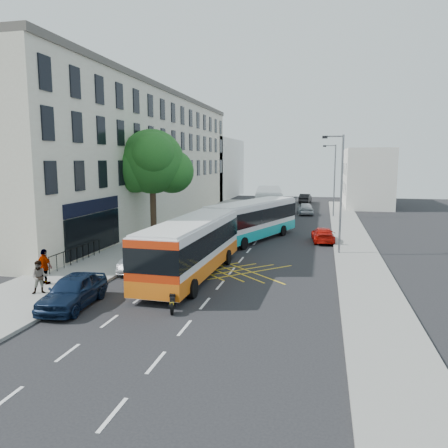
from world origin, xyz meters
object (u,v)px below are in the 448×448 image
Objects in this scene: bus_far at (269,203)px; distant_car_silver at (305,208)px; lamp_near at (340,188)px; motorbike at (173,290)px; lamp_far at (334,177)px; street_tree at (152,162)px; distant_car_grey at (285,203)px; red_hatchback at (323,235)px; bus_mid at (253,220)px; parked_car_silver at (141,259)px; parked_car_blue at (73,291)px; pedestrian_far at (45,267)px; distant_car_dark at (305,198)px; pedestrian_near at (40,277)px; bus_near at (192,247)px.

bus_far is 6.17m from distant_car_silver.
lamp_near reaches higher than motorbike.
lamp_near is 20.00m from lamp_far.
street_tree is 2.10× the size of distant_car_grey.
red_hatchback is (13.71, 1.64, -5.71)m from street_tree.
bus_far is (-6.93, -2.46, -2.87)m from lamp_far.
parked_car_silver is at bearing -94.26° from bus_mid.
bus_mid reaches higher than parked_car_blue.
lamp_far is 34.03m from motorbike.
distant_car_grey is 41.93m from pedestrian_far.
lamp_far reaches higher than pedestrian_far.
bus_mid is 32.41m from distant_car_dark.
motorbike reaches higher than distant_car_dark.
lamp_near reaches higher than distant_car_dark.
bus_far is 6.55× the size of pedestrian_far.
parked_car_silver is 6.37m from pedestrian_near.
pedestrian_far is (-11.81, -33.55, 0.35)m from distant_car_silver.
distant_car_grey is (-5.14, 25.13, -0.00)m from red_hatchback.
lamp_far reaches higher than distant_car_silver.
distant_car_grey is 8.04m from distant_car_silver.
street_tree is at bearing -73.87° from pedestrian_far.
street_tree is 23.21m from distant_car_silver.
street_tree is 0.76× the size of bus_mid.
street_tree is 0.73× the size of bus_far.
bus_far is 2.79× the size of parked_car_blue.
bus_near is 6.23× the size of pedestrian_far.
bus_far reaches higher than pedestrian_far.
parked_car_silver is (-4.88, -11.21, -0.98)m from bus_mid.
bus_near is 5.58m from motorbike.
distant_car_silver is at bearing 72.23° from parked_car_blue.
motorbike is 4.48m from parked_car_blue.
distant_car_grey is (5.66, 43.46, -0.15)m from parked_car_blue.
lamp_near reaches higher than distant_car_grey.
street_tree is at bearing 76.88° from distant_car_dark.
street_tree is 2.11× the size of parked_car_silver.
pedestrian_far reaches higher than parked_car_blue.
distant_car_silver is 35.57m from pedestrian_far.
motorbike is at bearing -32.75° from pedestrian_near.
pedestrian_far is (-14.93, -31.26, -3.55)m from lamp_far.
bus_mid reaches higher than distant_car_dark.
bus_far is 31.66m from parked_car_blue.
parked_car_silver reaches higher than red_hatchback.
red_hatchback is (-0.99, 4.61, -4.03)m from lamp_near.
pedestrian_near is at bearing -138.00° from lamp_near.
street_tree reaches higher than motorbike.
street_tree is 1.10× the size of lamp_near.
lamp_near reaches higher than parked_car_silver.
parked_car_blue reaches higher than distant_car_dark.
bus_far is 6.00× the size of motorbike.
bus_far is at bearing 43.58° from distant_car_silver.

